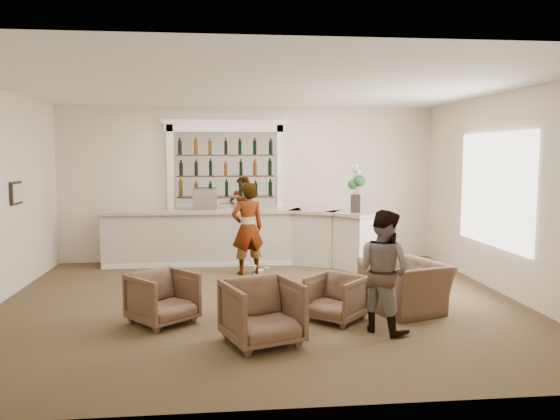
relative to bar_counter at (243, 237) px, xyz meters
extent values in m
plane|color=brown|center=(0.16, -3.00, -0.57)|extent=(8.00, 8.00, 0.00)
cube|color=beige|center=(0.16, 0.50, 1.08)|extent=(8.00, 0.04, 3.30)
cube|color=beige|center=(4.16, -3.00, 1.08)|extent=(0.04, 7.00, 3.30)
cube|color=white|center=(0.16, -3.00, 2.73)|extent=(8.00, 7.00, 0.04)
cube|color=white|center=(4.13, -2.50, 1.13)|extent=(0.05, 2.40, 1.90)
cube|color=black|center=(-3.81, -1.80, 1.08)|extent=(0.04, 0.46, 0.38)
cube|color=beige|center=(-3.78, -1.80, 1.08)|extent=(0.01, 0.38, 0.30)
cube|color=beige|center=(-0.84, 0.15, -0.03)|extent=(4.00, 0.70, 1.08)
cube|color=beige|center=(-0.84, 0.13, 0.54)|extent=(4.10, 0.82, 0.06)
cube|color=beige|center=(1.51, -0.08, -0.03)|extent=(1.12, 1.04, 1.08)
cube|color=beige|center=(1.51, -0.10, 0.54)|extent=(1.27, 1.19, 0.06)
cube|color=beige|center=(2.21, -0.60, -0.03)|extent=(1.08, 1.14, 1.08)
cube|color=beige|center=(2.21, -0.62, 0.54)|extent=(1.24, 1.29, 0.06)
cube|color=white|center=(-0.84, -0.18, -0.52)|extent=(4.00, 0.06, 0.10)
cube|color=white|center=(-0.34, 0.48, 1.38)|extent=(2.15, 0.02, 1.65)
cube|color=white|center=(-1.49, 0.42, 0.88)|extent=(0.14, 0.16, 2.90)
cube|color=white|center=(0.81, 0.42, 0.88)|extent=(0.14, 0.16, 2.90)
cube|color=white|center=(-0.34, 0.42, 2.27)|extent=(2.52, 0.16, 0.18)
cube|color=white|center=(-0.34, 0.42, 2.39)|extent=(2.64, 0.20, 0.08)
cube|color=#322119|center=(-0.34, 0.37, 0.81)|extent=(2.05, 0.20, 0.03)
cube|color=#322119|center=(-0.34, 0.37, 1.25)|extent=(2.05, 0.20, 0.03)
cube|color=#322119|center=(-0.34, 0.37, 1.69)|extent=(2.05, 0.20, 0.03)
cylinder|color=#543124|center=(0.16, -3.56, -0.32)|extent=(0.57, 0.57, 0.50)
imported|color=gray|center=(0.06, -0.92, 0.30)|extent=(0.74, 0.60, 1.76)
imported|color=gray|center=(1.65, -4.45, 0.22)|extent=(0.96, 0.98, 1.59)
imported|color=brown|center=(-1.23, -3.84, -0.22)|extent=(1.08, 1.09, 0.71)
imported|color=brown|center=(0.06, -4.79, -0.18)|extent=(1.09, 1.10, 0.79)
imported|color=brown|center=(1.13, -3.96, -0.26)|extent=(0.97, 0.97, 0.63)
imported|color=brown|center=(2.25, -3.58, -0.21)|extent=(1.29, 1.38, 0.73)
cube|color=#B8B7BC|center=(-0.78, 0.05, 0.78)|extent=(0.52, 0.44, 0.43)
cube|color=black|center=(2.20, -0.69, 0.74)|extent=(0.16, 0.16, 0.36)
cube|color=white|center=(0.14, -3.42, -0.01)|extent=(0.08, 0.08, 0.12)
camera|label=1|loc=(-0.40, -11.19, 1.74)|focal=35.00mm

